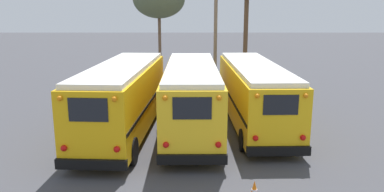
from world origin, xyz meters
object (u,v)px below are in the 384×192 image
(school_bus_1, at_px, (192,95))
(utility_pole, at_px, (216,28))
(school_bus_0, at_px, (124,96))
(school_bus_2, at_px, (254,91))
(traffic_cone, at_px, (255,191))

(school_bus_1, bearing_deg, utility_pole, 80.22)
(school_bus_0, xyz_separation_m, school_bus_2, (6.31, 1.67, -0.12))
(school_bus_2, relative_size, utility_pole, 1.26)
(school_bus_0, distance_m, utility_pole, 11.84)
(school_bus_1, bearing_deg, traffic_cone, -74.59)
(utility_pole, xyz_separation_m, traffic_cone, (0.19, -16.95, -4.11))
(utility_pole, height_order, traffic_cone, utility_pole)
(school_bus_2, relative_size, traffic_cone, 15.80)
(school_bus_0, relative_size, utility_pole, 1.19)
(traffic_cone, bearing_deg, utility_pole, 90.65)
(school_bus_0, bearing_deg, utility_pole, 64.98)
(school_bus_0, height_order, traffic_cone, school_bus_0)
(school_bus_0, height_order, utility_pole, utility_pole)
(traffic_cone, bearing_deg, school_bus_0, 127.99)
(school_bus_1, height_order, traffic_cone, school_bus_1)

